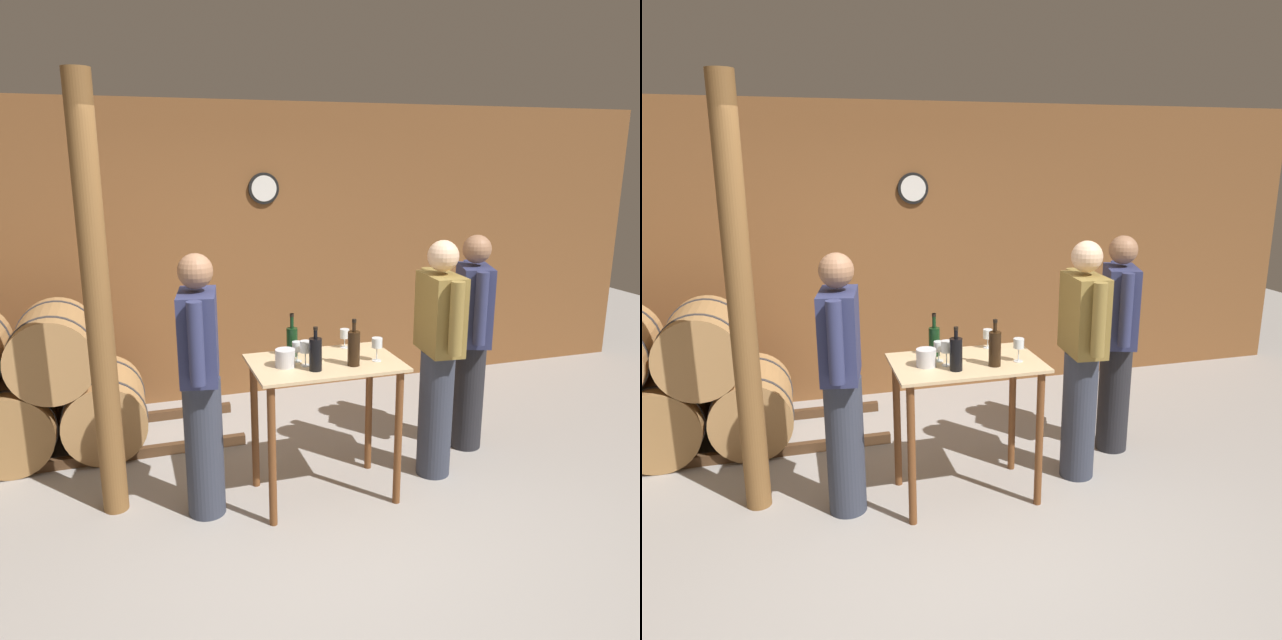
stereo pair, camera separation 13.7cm
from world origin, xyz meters
TOP-DOWN VIEW (x-y plane):
  - ground_plane at (0.00, 0.00)m, footprint 14.00×14.00m
  - back_wall at (0.00, 2.47)m, footprint 8.40×0.08m
  - barrel_rack at (-1.94, 1.71)m, footprint 3.36×0.84m
  - tasting_table at (0.11, 0.44)m, footprint 0.96×0.62m
  - wooden_post at (-1.24, 0.68)m, footprint 0.16×0.16m
  - wine_bottle_far_left at (-0.06, 0.62)m, footprint 0.07×0.07m
  - wine_bottle_left at (0.00, 0.30)m, footprint 0.08×0.08m
  - wine_bottle_center at (0.26, 0.31)m, footprint 0.08×0.08m
  - wine_glass_near_left at (-0.06, 0.50)m, footprint 0.06×0.06m
  - wine_glass_near_center at (-0.03, 0.40)m, footprint 0.07×0.07m
  - wine_glass_near_right at (0.33, 0.68)m, footprint 0.07×0.07m
  - wine_glass_far_side at (0.43, 0.35)m, footprint 0.07×0.07m
  - ice_bucket at (-0.16, 0.42)m, footprint 0.13×0.13m
  - person_host at (-0.68, 0.46)m, footprint 0.29×0.58m
  - person_visitor_with_scarf at (0.95, 0.48)m, footprint 0.25×0.59m
  - person_visitor_bearded at (1.40, 0.80)m, footprint 0.34×0.56m

SIDE VIEW (x-z plane):
  - ground_plane at x=0.00m, z-range 0.00..0.00m
  - barrel_rack at x=-1.94m, z-range -0.07..1.08m
  - tasting_table at x=0.11m, z-range 0.26..1.21m
  - person_visitor_bearded at x=1.40m, z-range 0.05..1.72m
  - person_host at x=-0.68m, z-range 0.05..1.73m
  - person_visitor_with_scarf at x=0.95m, z-range 0.05..1.74m
  - ice_bucket at x=-0.16m, z-range 0.95..1.06m
  - wine_glass_near_left at x=-0.06m, z-range 0.98..1.11m
  - wine_glass_near_right at x=0.33m, z-range 0.98..1.11m
  - wine_bottle_far_left at x=-0.06m, z-range 0.91..1.20m
  - wine_bottle_left at x=0.00m, z-range 0.92..1.20m
  - wine_glass_far_side at x=0.43m, z-range 0.99..1.14m
  - wine_bottle_center at x=0.26m, z-range 0.92..1.22m
  - wine_glass_near_center at x=-0.03m, z-range 0.99..1.15m
  - wooden_post at x=-1.24m, z-range 0.00..2.70m
  - back_wall at x=0.00m, z-range 0.00..2.70m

